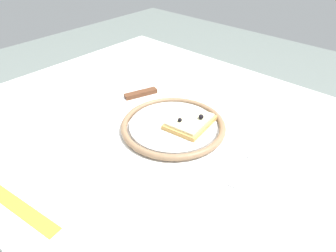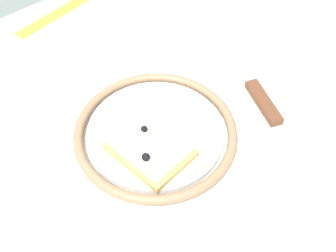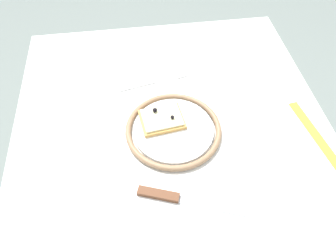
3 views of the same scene
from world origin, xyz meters
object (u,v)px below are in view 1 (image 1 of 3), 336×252
object	(u,v)px
plate	(175,125)
measuring_tape	(7,198)
pizza_slice_near	(190,121)
fork	(250,156)
knife	(129,97)
dining_table	(162,156)

from	to	relation	value
plate	measuring_tape	distance (m)	0.36
pizza_slice_near	fork	xyz separation A→B (m)	(-0.15, -0.01, -0.02)
pizza_slice_near	measuring_tape	world-z (taller)	pizza_slice_near
fork	knife	bearing A→B (deg)	0.66
dining_table	plate	bearing A→B (deg)	-172.18
pizza_slice_near	measuring_tape	xyz separation A→B (m)	(0.10, 0.37, -0.02)
pizza_slice_near	knife	world-z (taller)	pizza_slice_near
pizza_slice_near	knife	size ratio (longest dim) A/B	0.49
pizza_slice_near	knife	xyz separation A→B (m)	(0.20, -0.00, -0.02)
pizza_slice_near	fork	size ratio (longest dim) A/B	0.57
knife	pizza_slice_near	bearing A→B (deg)	179.57
measuring_tape	fork	bearing A→B (deg)	-132.59
plate	fork	size ratio (longest dim) A/B	1.18
plate	dining_table	bearing A→B (deg)	7.82
dining_table	fork	distance (m)	0.24
dining_table	knife	world-z (taller)	knife
plate	knife	size ratio (longest dim) A/B	1.02
plate	pizza_slice_near	world-z (taller)	pizza_slice_near
pizza_slice_near	measuring_tape	distance (m)	0.39
dining_table	pizza_slice_near	distance (m)	0.14
measuring_tape	knife	bearing A→B (deg)	-83.34
measuring_tape	pizza_slice_near	bearing A→B (deg)	-114.11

